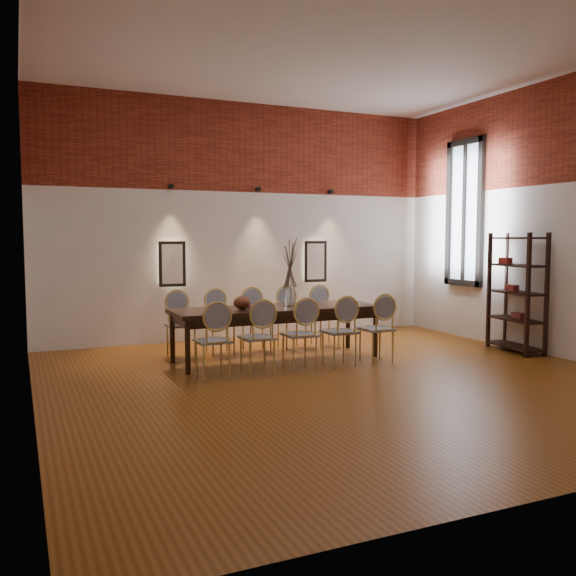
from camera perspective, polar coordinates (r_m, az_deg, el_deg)
name	(u,v)px	position (r m, az deg, el deg)	size (l,w,h in m)	color
floor	(345,381)	(7.52, 5.40, -8.64)	(7.00, 7.00, 0.02)	brown
ceiling	(348,41)	(7.66, 5.65, 22.05)	(7.00, 7.00, 0.02)	silver
wall_back	(245,222)	(10.55, -4.08, 6.21)	(7.00, 0.10, 4.00)	silver
wall_left	(21,209)	(6.37, -23.70, 6.81)	(0.10, 7.00, 4.00)	silver
wall_right	(564,218)	(9.58, 24.44, 5.95)	(0.10, 7.00, 4.00)	silver
brick_band_back	(246,147)	(10.59, -3.99, 12.99)	(7.00, 0.02, 1.50)	maroon
brick_band_left	(24,75)	(6.55, -23.43, 17.82)	(0.02, 7.00, 1.50)	maroon
brick_band_right	(564,129)	(9.65, 24.41, 13.41)	(0.02, 7.00, 1.50)	maroon
niche_left	(172,264)	(10.09, -10.82, 2.23)	(0.36, 0.06, 0.66)	#FFEAC6
niche_right	(315,261)	(10.98, 2.52, 2.50)	(0.36, 0.06, 0.66)	#FFEAC6
spot_fixture_left	(171,186)	(10.09, -10.89, 9.33)	(0.08, 0.08, 0.10)	black
spot_fixture_mid	(258,189)	(10.53, -2.82, 9.21)	(0.08, 0.08, 0.10)	black
spot_fixture_right	(331,192)	(11.11, 4.01, 8.97)	(0.08, 0.08, 0.10)	black
window_glass	(465,213)	(10.96, 16.25, 6.76)	(0.02, 0.78, 2.38)	silver
window_frame	(464,213)	(10.94, 16.17, 6.77)	(0.08, 0.90, 2.50)	black
window_mullion	(464,213)	(10.94, 16.17, 6.77)	(0.06, 0.06, 2.40)	black
dining_table	(276,333)	(8.64, -1.08, -4.27)	(2.95, 0.95, 0.75)	black
chair_near_a	(213,341)	(7.52, -7.08, -4.92)	(0.44, 0.44, 0.94)	tan
chair_near_b	(257,337)	(7.71, -2.88, -4.65)	(0.44, 0.44, 0.94)	tan
chair_near_c	(300,334)	(7.95, 1.09, -4.36)	(0.44, 0.44, 0.94)	tan
chair_near_d	(339,332)	(8.21, 4.81, -4.08)	(0.44, 0.44, 0.94)	tan
chair_near_e	(376,329)	(8.52, 8.28, -3.80)	(0.44, 0.44, 0.94)	tan
chair_far_a	(181,325)	(8.95, -9.99, -3.41)	(0.44, 0.44, 0.94)	tan
chair_far_b	(220,322)	(9.11, -6.39, -3.22)	(0.44, 0.44, 0.94)	tan
chair_far_c	(257,320)	(9.31, -2.94, -3.03)	(0.44, 0.44, 0.94)	tan
chair_far_d	(292,318)	(9.54, 0.36, -2.83)	(0.44, 0.44, 0.94)	tan
chair_far_e	(325,316)	(9.81, 3.49, -2.64)	(0.44, 0.44, 0.94)	tan
vase	(290,296)	(8.66, 0.20, -0.74)	(0.14, 0.14, 0.30)	silver
dried_branches	(290,264)	(8.63, 0.20, 2.23)	(0.50, 0.50, 0.70)	brown
bowl	(242,303)	(8.33, -4.31, -1.38)	(0.24, 0.24, 0.18)	maroon
book	(259,307)	(8.46, -2.73, -1.79)	(0.26, 0.18, 0.03)	#962662
shelving_rack	(517,292)	(9.82, 20.61, -0.40)	(0.38, 1.00, 1.80)	black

